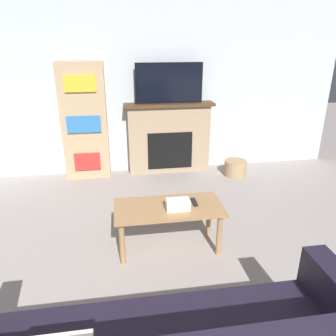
{
  "coord_description": "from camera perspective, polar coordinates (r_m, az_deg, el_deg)",
  "views": [
    {
      "loc": [
        -0.38,
        -0.55,
        1.96
      ],
      "look_at": [
        0.1,
        2.56,
        0.69
      ],
      "focal_mm": 35.0,
      "sensor_mm": 36.0,
      "label": 1
    }
  ],
  "objects": [
    {
      "name": "tissue_box",
      "position": [
        3.05,
        1.72,
        -6.35
      ],
      "size": [
        0.22,
        0.12,
        0.1
      ],
      "color": "white",
      "rests_on": "coffee_table"
    },
    {
      "name": "storage_basket",
      "position": [
        5.04,
        11.64,
        0.02
      ],
      "size": [
        0.33,
        0.33,
        0.23
      ],
      "color": "tan",
      "rests_on": "ground_plane"
    },
    {
      "name": "fireplace",
      "position": [
        4.99,
        0.16,
        5.33
      ],
      "size": [
        1.32,
        0.28,
        1.06
      ],
      "color": "tan",
      "rests_on": "ground_plane"
    },
    {
      "name": "wall_back",
      "position": [
        4.92,
        -4.45,
        14.75
      ],
      "size": [
        5.96,
        0.06,
        2.7
      ],
      "color": "silver",
      "rests_on": "ground_plane"
    },
    {
      "name": "coffee_table",
      "position": [
        3.16,
        0.1,
        -7.74
      ],
      "size": [
        1.03,
        0.49,
        0.46
      ],
      "color": "#A87A4C",
      "rests_on": "ground_plane"
    },
    {
      "name": "tv",
      "position": [
        4.8,
        0.21,
        14.56
      ],
      "size": [
        0.96,
        0.03,
        0.57
      ],
      "color": "black",
      "rests_on": "fireplace"
    },
    {
      "name": "bookshelf",
      "position": [
        4.86,
        -14.32,
        7.78
      ],
      "size": [
        0.63,
        0.29,
        1.66
      ],
      "color": "tan",
      "rests_on": "ground_plane"
    },
    {
      "name": "remote_control",
      "position": [
        3.19,
        4.58,
        -5.94
      ],
      "size": [
        0.04,
        0.15,
        0.02
      ],
      "color": "black",
      "rests_on": "coffee_table"
    }
  ]
}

